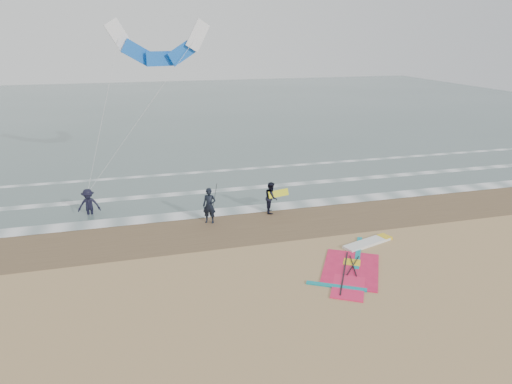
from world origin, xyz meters
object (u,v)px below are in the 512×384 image
object	(u,v)px
surf_kite	(160,47)
person_standing	(209,206)
windsurf_rig	(357,262)
person_walking	(271,197)
person_wading	(88,199)

from	to	relation	value
surf_kite	person_standing	bearing A→B (deg)	-76.71
windsurf_rig	person_walking	world-z (taller)	person_walking
person_walking	person_wading	bearing A→B (deg)	91.78
person_standing	surf_kite	size ratio (longest dim) A/B	0.21
person_wading	surf_kite	xyz separation A→B (m)	(4.76, 4.06, 8.00)
windsurf_rig	person_walking	xyz separation A→B (m)	(-1.94, 6.88, 0.87)
person_wading	surf_kite	size ratio (longest dim) A/B	0.20
person_walking	person_wading	size ratio (longest dim) A/B	0.95
windsurf_rig	person_walking	distance (m)	7.20
person_standing	person_walking	bearing A→B (deg)	33.34
surf_kite	person_wading	bearing A→B (deg)	-139.48
windsurf_rig	person_standing	distance (m)	8.47
person_walking	windsurf_rig	bearing A→B (deg)	-149.95
person_standing	person_wading	bearing A→B (deg)	-179.88
person_walking	surf_kite	size ratio (longest dim) A/B	0.19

